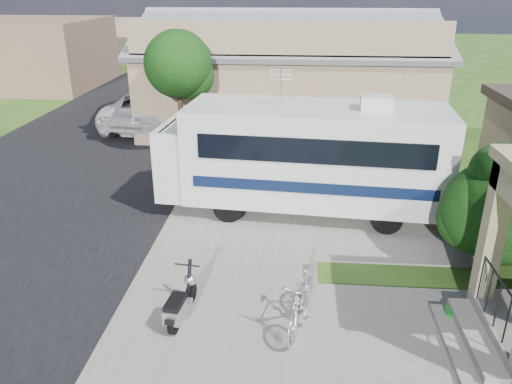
# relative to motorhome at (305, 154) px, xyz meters

# --- Properties ---
(ground) EXTENTS (120.00, 120.00, 0.00)m
(ground) POSITION_rel_motorhome_xyz_m (-0.69, -4.33, -1.70)
(ground) COLOR #254613
(street_slab) EXTENTS (9.00, 80.00, 0.02)m
(street_slab) POSITION_rel_motorhome_xyz_m (-8.19, 5.67, -1.69)
(street_slab) COLOR black
(street_slab) RESTS_ON ground
(sidewalk_slab) EXTENTS (4.00, 80.00, 0.06)m
(sidewalk_slab) POSITION_rel_motorhome_xyz_m (-1.69, 5.67, -1.67)
(sidewalk_slab) COLOR #67645D
(sidewalk_slab) RESTS_ON ground
(driveway_slab) EXTENTS (7.00, 6.00, 0.05)m
(driveway_slab) POSITION_rel_motorhome_xyz_m (0.81, 0.17, -1.67)
(driveway_slab) COLOR #67645D
(driveway_slab) RESTS_ON ground
(walk_slab) EXTENTS (4.00, 3.00, 0.05)m
(walk_slab) POSITION_rel_motorhome_xyz_m (2.31, -5.33, -1.67)
(walk_slab) COLOR #67645D
(walk_slab) RESTS_ON ground
(warehouse) EXTENTS (12.50, 8.40, 5.04)m
(warehouse) POSITION_rel_motorhome_xyz_m (-0.69, 9.64, 0.29)
(warehouse) COLOR #806550
(warehouse) RESTS_ON ground
(distant_bldg_far) EXTENTS (10.00, 8.00, 4.00)m
(distant_bldg_far) POSITION_rel_motorhome_xyz_m (-17.69, 17.67, 0.30)
(distant_bldg_far) COLOR brown
(distant_bldg_far) RESTS_ON ground
(distant_bldg_near) EXTENTS (8.00, 7.00, 3.20)m
(distant_bldg_near) POSITION_rel_motorhome_xyz_m (-15.69, 29.67, -0.10)
(distant_bldg_near) COLOR #806550
(distant_bldg_near) RESTS_ON ground
(street_tree_a) EXTENTS (2.44, 2.40, 4.58)m
(street_tree_a) POSITION_rel_motorhome_xyz_m (-4.39, 4.72, 1.55)
(street_tree_a) COLOR black
(street_tree_a) RESTS_ON ground
(street_tree_b) EXTENTS (2.44, 2.40, 4.73)m
(street_tree_b) POSITION_rel_motorhome_xyz_m (-4.39, 14.72, 1.69)
(street_tree_b) COLOR black
(street_tree_b) RESTS_ON ground
(street_tree_c) EXTENTS (2.44, 2.40, 4.42)m
(street_tree_c) POSITION_rel_motorhome_xyz_m (-4.39, 23.72, 1.41)
(street_tree_c) COLOR black
(street_tree_c) RESTS_ON ground
(motorhome) EXTENTS (7.90, 3.05, 3.96)m
(motorhome) POSITION_rel_motorhome_xyz_m (0.00, 0.00, 0.00)
(motorhome) COLOR beige
(motorhome) RESTS_ON ground
(shrub) EXTENTS (2.39, 2.29, 2.94)m
(shrub) POSITION_rel_motorhome_xyz_m (4.16, -2.65, -0.20)
(shrub) COLOR black
(shrub) RESTS_ON ground
(scooter) EXTENTS (0.53, 1.45, 0.95)m
(scooter) POSITION_rel_motorhome_xyz_m (-2.34, -5.29, -1.27)
(scooter) COLOR black
(scooter) RESTS_ON ground
(bicycle) EXTENTS (0.95, 1.94, 1.12)m
(bicycle) POSITION_rel_motorhome_xyz_m (-0.08, -5.31, -1.14)
(bicycle) COLOR #A6A7AE
(bicycle) RESTS_ON ground
(pickup_truck) EXTENTS (3.72, 6.70, 1.77)m
(pickup_truck) POSITION_rel_motorhome_xyz_m (-6.58, 8.73, -0.81)
(pickup_truck) COLOR beige
(pickup_truck) RESTS_ON ground
(van) EXTENTS (2.87, 5.77, 1.61)m
(van) POSITION_rel_motorhome_xyz_m (-7.08, 15.31, -0.89)
(van) COLOR beige
(van) RESTS_ON ground
(garden_hose) EXTENTS (0.45, 0.45, 0.20)m
(garden_hose) POSITION_rel_motorhome_xyz_m (2.93, -4.81, -1.60)
(garden_hose) COLOR #156B1C
(garden_hose) RESTS_ON ground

